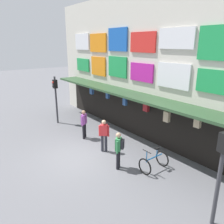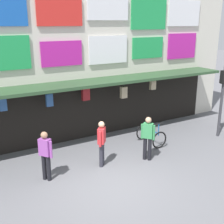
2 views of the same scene
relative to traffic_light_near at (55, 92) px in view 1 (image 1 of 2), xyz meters
The scene contains 8 objects.
ground_plane 5.67m from the traffic_light_near, 12.13° to the right, with size 80.00×80.00×0.00m, color slate.
shopfront 6.45m from the traffic_light_near, 34.02° to the left, with size 18.00×2.60×8.00m.
traffic_light_near is the anchor object (origin of this frame).
traffic_light_far 11.34m from the traffic_light_near, ahead, with size 0.34×0.35×3.20m.
bicycle_parked 8.38m from the traffic_light_near, ahead, with size 0.74×1.17×1.05m.
pedestrian_in_blue 5.56m from the traffic_light_near, ahead, with size 0.40×0.42×1.68m.
pedestrian_in_purple 7.24m from the traffic_light_near, ahead, with size 0.47×0.48×1.68m.
pedestrian_in_yellow 3.61m from the traffic_light_near, ahead, with size 0.39×0.45×1.68m.
Camera 1 is at (8.79, -4.65, 5.28)m, focal length 35.88 mm.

